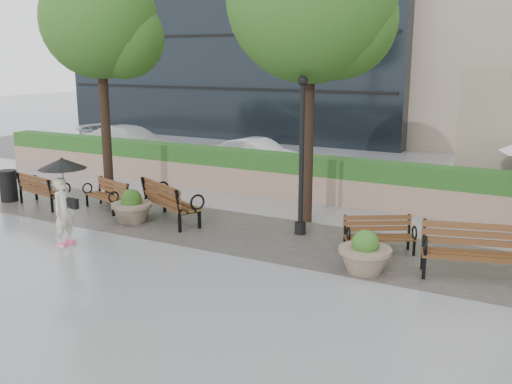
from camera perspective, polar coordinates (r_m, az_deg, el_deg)
The scene contains 18 objects.
ground at distance 12.25m, azimuth -11.08°, elevation -7.25°, with size 100.00×100.00×0.00m, color gray.
cobble_strip at distance 14.56m, azimuth -3.60°, elevation -3.69°, with size 28.00×3.20×0.01m, color #383330.
hedge_wall at distance 17.81m, azimuth 3.18°, elevation 1.64°, with size 24.00×0.80×1.35m.
asphalt_street at distance 21.56m, azimuth 7.70°, elevation 1.78°, with size 40.00×7.00×0.00m, color black.
bench_0 at distance 17.80m, azimuth -20.49°, elevation -0.46°, with size 1.86×1.02×0.94m.
bench_1 at distance 16.82m, azimuth -14.70°, elevation -0.92°, with size 1.67×1.08×0.84m.
bench_2 at distance 15.22m, azimuth -8.48°, elevation -1.82°, with size 2.16×1.59×1.09m.
bench_3 at distance 12.97m, azimuth 12.17°, elevation -4.99°, with size 1.62×1.30×0.82m.
bench_4 at distance 12.06m, azimuth 20.85°, elevation -6.65°, with size 2.09×1.28×1.06m.
planter_left at distance 15.38m, azimuth -12.30°, elevation -1.71°, with size 1.06×1.06×0.89m.
planter_right at distance 11.76m, azimuth 10.83°, elevation -6.31°, with size 1.07×1.07×0.90m.
trash_bin at distance 18.79m, azimuth -23.51°, elevation 0.49°, with size 0.54×0.54×0.90m, color black.
lamppost at distance 13.75m, azimuth 4.55°, elevation 2.50°, with size 0.28×0.28×3.85m.
tree_0 at distance 17.26m, azimuth -14.82°, elevation 15.82°, with size 3.40×3.29×6.94m.
tree_1 at distance 14.74m, azimuth 6.22°, elevation 18.25°, with size 4.19×4.19×7.79m.
car_left at distance 25.12m, azimuth -12.41°, elevation 4.85°, with size 1.98×4.88×1.42m, color silver.
car_right at distance 22.08m, azimuth 0.21°, elevation 3.76°, with size 1.27×3.65×1.20m, color silver.
pedestrian at distance 13.74m, azimuth -18.69°, elevation -0.09°, with size 1.11×1.11×2.03m.
Camera 1 is at (7.40, -8.80, 4.23)m, focal length 40.00 mm.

